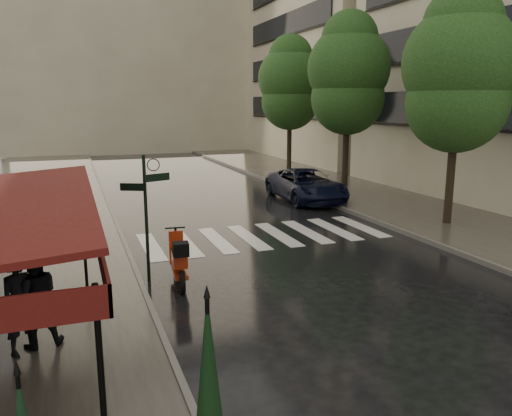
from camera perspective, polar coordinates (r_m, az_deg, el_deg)
ground at (r=10.18m, az=-2.66°, el=-12.93°), size 120.00×120.00×0.00m
sidewalk_near at (r=21.31m, az=-24.56°, el=-0.64°), size 6.00×60.00×0.12m
sidewalk_far at (r=24.92m, az=11.52°, el=1.87°), size 5.50×60.00×0.12m
curb_near at (r=21.28m, az=-16.37°, el=-0.02°), size 0.12×60.00×0.16m
curb_far at (r=23.57m, az=5.72°, el=1.52°), size 0.12×60.00×0.16m
crosswalk at (r=16.46m, az=0.84°, el=-3.17°), size 7.85×3.20×0.01m
signpost at (r=12.17m, az=-12.45°, el=0.03°), size 1.17×0.29×3.10m
haussmann_far at (r=40.11m, az=9.03°, el=18.81°), size 8.00×16.00×18.50m
backdrop_building at (r=47.52m, az=-13.96°, el=18.41°), size 22.00×6.00×20.00m
tree_near at (r=18.58m, az=22.18°, el=14.24°), size 3.80×3.80×7.99m
tree_mid at (r=24.21m, az=10.51°, el=14.78°), size 3.80×3.80×8.34m
tree_far at (r=30.51m, az=3.91°, el=14.03°), size 3.80×3.80×8.16m
pedestrian_with_umbrella at (r=9.09m, az=-25.76°, el=-5.29°), size 1.43×1.43×2.48m
pedestrian_terrace at (r=9.46m, az=-24.02°, el=-9.38°), size 0.94×0.78×1.77m
scooter at (r=12.12m, az=-8.81°, el=-6.01°), size 0.57×1.90×1.25m
parked_car at (r=22.47m, az=5.73°, el=2.63°), size 2.45×5.09×1.40m
parasol_front at (r=4.93m, az=-5.34°, el=-22.34°), size 0.46×0.46×2.56m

